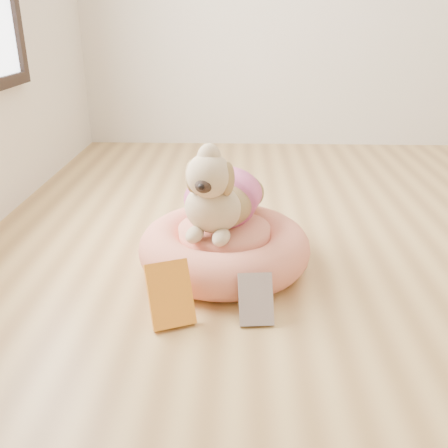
{
  "coord_description": "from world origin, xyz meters",
  "views": [
    {
      "loc": [
        -0.76,
        -1.81,
        1.0
      ],
      "look_at": [
        -0.82,
        0.03,
        0.22
      ],
      "focal_mm": 40.0,
      "sensor_mm": 36.0,
      "label": 1
    }
  ],
  "objects_px": {
    "dog": "(220,181)",
    "book_yellow": "(170,294)",
    "book_white": "(256,299)",
    "pet_bed": "(224,247)"
  },
  "relations": [
    {
      "from": "pet_bed",
      "to": "book_yellow",
      "type": "height_order",
      "value": "book_yellow"
    },
    {
      "from": "pet_bed",
      "to": "dog",
      "type": "bearing_deg",
      "value": 149.39
    },
    {
      "from": "dog",
      "to": "book_yellow",
      "type": "distance_m",
      "value": 0.53
    },
    {
      "from": "pet_bed",
      "to": "dog",
      "type": "xyz_separation_m",
      "value": [
        -0.02,
        0.01,
        0.29
      ]
    },
    {
      "from": "book_yellow",
      "to": "book_white",
      "type": "xyz_separation_m",
      "value": [
        0.3,
        0.02,
        -0.03
      ]
    },
    {
      "from": "dog",
      "to": "book_white",
      "type": "height_order",
      "value": "dog"
    },
    {
      "from": "pet_bed",
      "to": "book_white",
      "type": "bearing_deg",
      "value": -72.79
    },
    {
      "from": "book_white",
      "to": "dog",
      "type": "bearing_deg",
      "value": 103.58
    },
    {
      "from": "dog",
      "to": "book_white",
      "type": "distance_m",
      "value": 0.52
    },
    {
      "from": "dog",
      "to": "book_yellow",
      "type": "relative_size",
      "value": 2.32
    }
  ]
}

